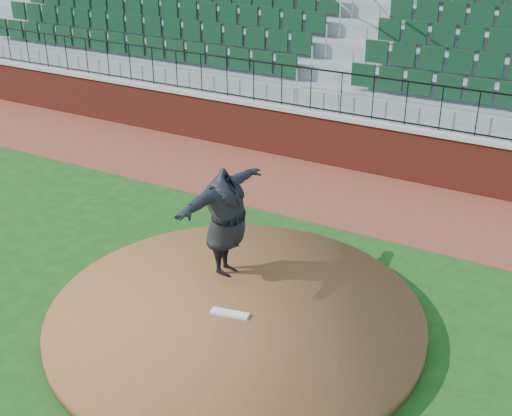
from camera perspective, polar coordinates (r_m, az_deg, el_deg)
The scene contains 10 objects.
ground at distance 10.91m, azimuth -3.92°, elevation -9.17°, with size 90.00×90.00×0.00m, color #184714.
warning_track at distance 15.10m, azimuth 7.28°, elevation 1.17°, with size 34.00×3.20×0.01m, color brown.
field_wall at distance 16.27m, azimuth 9.59°, elevation 5.10°, with size 34.00×0.35×1.20m, color maroon.
wall_cap at distance 16.06m, azimuth 9.75°, elevation 7.27°, with size 34.00×0.45×0.10m, color #B7B7B7.
wall_railing at distance 15.89m, azimuth 9.90°, elevation 9.15°, with size 34.00×0.05×1.00m, color black, non-canonical shape.
seating_stands at distance 18.29m, azimuth 13.07°, elevation 12.66°, with size 34.00×5.10×4.60m, color gray, non-canonical shape.
concourse_wall at distance 20.86m, azimuth 15.59°, elevation 15.21°, with size 34.00×0.50×5.50m, color maroon.
pitchers_mound at distance 10.66m, azimuth -1.73°, elevation -9.22°, with size 5.86×5.86×0.25m, color brown.
pitching_rubber at distance 10.48m, azimuth -2.23°, elevation -8.93°, with size 0.60×0.15×0.04m, color white.
pitcher at distance 11.09m, azimuth -2.56°, elevation -1.21°, with size 2.36×0.64×1.92m, color black.
Camera 1 is at (5.02, -7.42, 6.22)m, focal length 47.12 mm.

